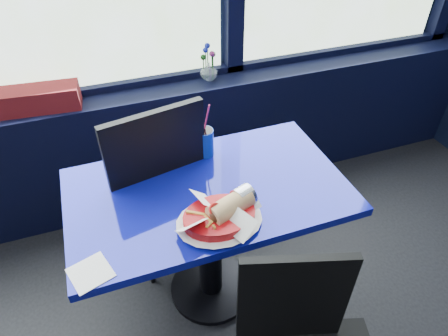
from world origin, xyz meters
TOP-DOWN VIEW (x-y plane):
  - window_sill at (0.00, 2.87)m, footprint 5.00×0.26m
  - near_table at (0.30, 2.00)m, footprint 1.20×0.70m
  - chair_near_back at (0.15, 2.31)m, footprint 0.57×0.57m
  - planter_box at (-0.45, 2.86)m, footprint 0.62×0.21m
  - flower_vase at (0.59, 2.87)m, footprint 0.13×0.13m
  - food_basket at (0.29, 1.79)m, footprint 0.32×0.31m
  - ketchup_bottle at (0.28, 2.22)m, footprint 0.06×0.06m
  - soda_cup at (0.36, 2.24)m, footprint 0.08×0.08m
  - napkin at (-0.22, 1.72)m, footprint 0.17×0.17m

SIDE VIEW (x-z plane):
  - window_sill at x=0.00m, z-range 0.00..0.80m
  - near_table at x=0.30m, z-range 0.19..0.94m
  - chair_near_back at x=0.15m, z-range 0.08..1.15m
  - napkin at x=-0.22m, z-range 0.75..0.75m
  - food_basket at x=0.29m, z-range 0.73..0.85m
  - soda_cup at x=0.36m, z-range 0.68..0.96m
  - ketchup_bottle at x=0.28m, z-range 0.74..0.97m
  - planter_box at x=-0.45m, z-range 0.80..0.92m
  - flower_vase at x=0.59m, z-range 0.76..0.98m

